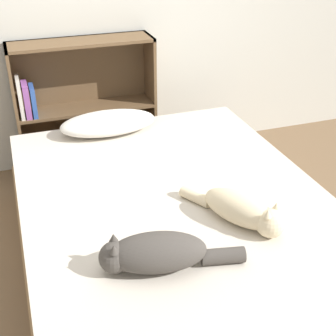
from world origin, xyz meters
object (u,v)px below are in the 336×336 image
Objects in this scene: bed at (178,240)px; bookshelf at (81,105)px; pillow at (108,123)px; cat_light at (244,211)px; cat_dark at (155,253)px.

bookshelf is at bearing 99.79° from bed.
pillow is 1.20× the size of cat_light.
bed is 1.37m from bookshelf.
cat_light reaches higher than bed.
pillow is (-0.14, 0.87, 0.29)m from bed.
cat_dark is (-0.11, -1.27, 0.01)m from pillow.
bookshelf reaches higher than bed.
cat_light is 0.52× the size of bookshelf.
bookshelf is at bearing 165.32° from cat_light.
pillow is at bearing -79.30° from bookshelf.
bed is 2.21× the size of bookshelf.
cat_light is at bearing -72.65° from pillow.
pillow is at bearing -82.59° from cat_dark.
cat_dark is (-0.45, -0.15, 0.01)m from cat_light.
bookshelf reaches higher than pillow.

